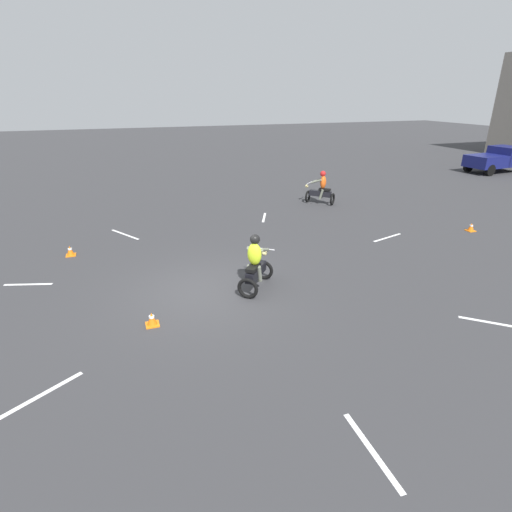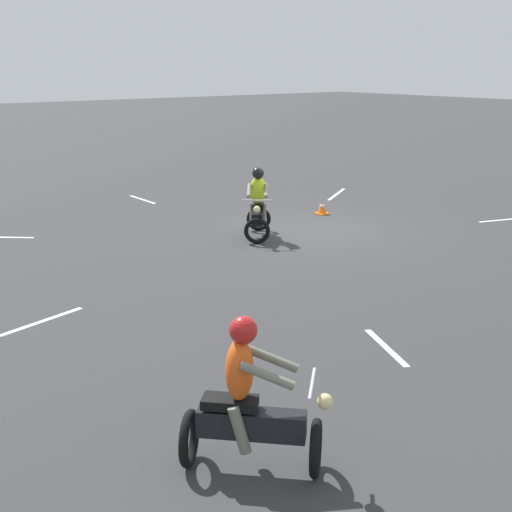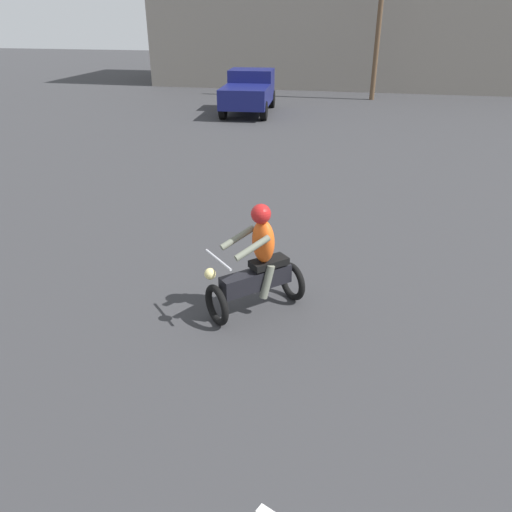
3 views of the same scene
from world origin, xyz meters
TOP-DOWN VIEW (x-y plane):
  - ground_plane at (0.00, 0.00)m, footprint 120.00×120.00m
  - motorcycle_rider_foreground at (0.30, 1.41)m, footprint 1.46×1.36m
  - motorcycle_rider_background at (-7.55, 7.68)m, footprint 1.43×1.40m
  - pickup_truck at (-11.21, 23.43)m, footprint 2.23×4.26m
  - traffic_cone_mid_center at (-1.64, 11.37)m, footprint 0.32×0.32m
  - traffic_cone_mid_left at (1.29, -1.59)m, footprint 0.32×0.32m
  - traffic_cone_far_right at (-4.22, -3.75)m, footprint 0.32×0.32m
  - lane_stripe_e at (6.18, 1.26)m, footprint 1.59×0.14m
  - lane_stripe_ne at (4.01, 6.29)m, footprint 1.15×1.27m
  - lane_stripe_n at (-2.09, 7.69)m, footprint 0.53×1.55m
  - lane_stripe_nw at (-6.23, 4.14)m, footprint 1.35×0.69m
  - lane_stripe_sw at (-5.90, -1.89)m, footprint 1.60×1.01m
  - lane_stripe_s at (-2.19, -4.78)m, footprint 0.50×1.36m
  - lane_stripe_se at (3.21, -4.02)m, footprint 1.25×1.86m

SIDE VIEW (x-z plane):
  - ground_plane at x=0.00m, z-range 0.00..0.00m
  - lane_stripe_e at x=6.18m, z-range 0.00..0.01m
  - lane_stripe_ne at x=4.01m, z-range 0.00..0.01m
  - lane_stripe_n at x=-2.09m, z-range 0.00..0.01m
  - lane_stripe_nw at x=-6.23m, z-range 0.00..0.01m
  - lane_stripe_sw at x=-5.90m, z-range 0.00..0.01m
  - lane_stripe_s at x=-2.19m, z-range 0.00..0.01m
  - lane_stripe_se at x=3.21m, z-range 0.00..0.01m
  - traffic_cone_mid_center at x=-1.64m, z-range -0.01..0.33m
  - traffic_cone_mid_left at x=1.29m, z-range -0.01..0.33m
  - traffic_cone_far_right at x=-4.22m, z-range -0.01..0.35m
  - motorcycle_rider_foreground at x=0.30m, z-range -0.10..1.56m
  - motorcycle_rider_background at x=-7.55m, z-range -0.10..1.56m
  - pickup_truck at x=-11.21m, z-range 0.06..1.79m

